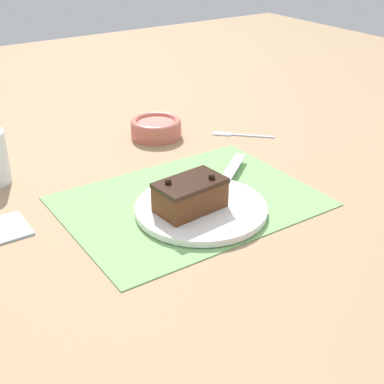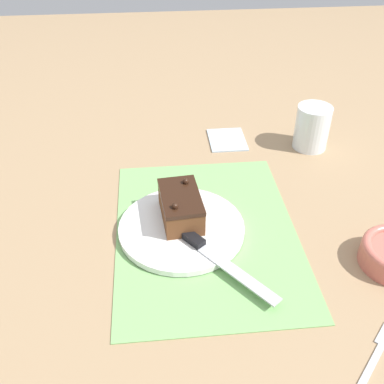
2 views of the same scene
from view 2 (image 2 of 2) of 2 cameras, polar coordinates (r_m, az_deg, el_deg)
name	(u,v)px [view 2 (image 2 of 2)]	position (r m, az deg, el deg)	size (l,w,h in m)	color
ground_plane	(206,232)	(0.86, 1.82, -5.13)	(3.00, 3.00, 0.00)	#9E7F5B
placemat_woven	(206,231)	(0.86, 1.82, -5.03)	(0.46, 0.34, 0.00)	#7AB266
cake_plate	(182,228)	(0.85, -1.33, -4.58)	(0.24, 0.24, 0.01)	white
chocolate_cake	(181,206)	(0.85, -1.44, -1.83)	(0.13, 0.08, 0.06)	brown
serving_knife	(203,247)	(0.80, 1.40, -6.97)	(0.21, 0.17, 0.01)	black
drinking_glass	(312,127)	(1.12, 15.01, 7.93)	(0.08, 0.08, 0.11)	white
folded_napkin	(227,139)	(1.14, 4.48, 6.72)	(0.11, 0.09, 0.01)	silver
dessert_fork	(378,353)	(0.74, 22.53, -18.36)	(0.12, 0.12, 0.01)	#B7BABF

